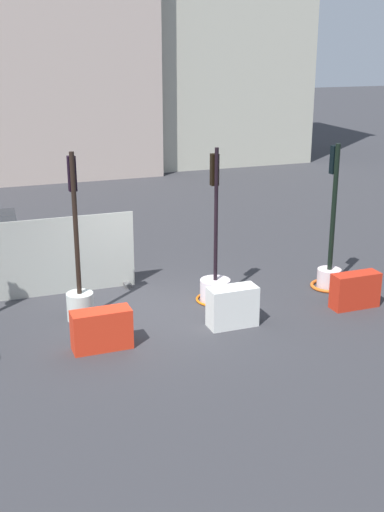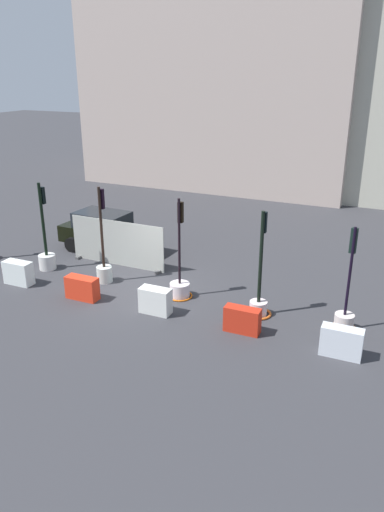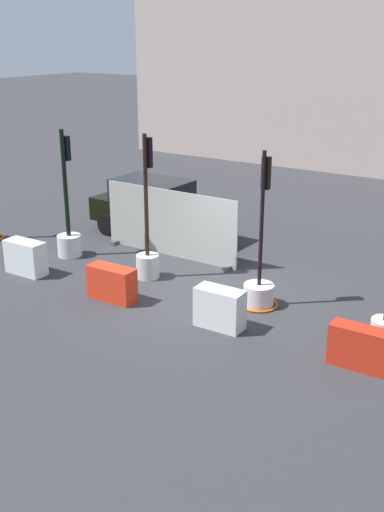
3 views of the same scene
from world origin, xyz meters
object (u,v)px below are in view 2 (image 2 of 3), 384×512
at_px(traffic_light_2, 104,263).
at_px(traffic_light_4, 259,297).
at_px(construction_barrier_3, 155,301).
at_px(construction_barrier_2, 82,288).
at_px(traffic_light_5, 345,313).
at_px(construction_barrier_4, 242,320).
at_px(traffic_light_3, 180,283).
at_px(traffic_light_1, 46,253).
at_px(car_black_sedan, 108,231).
at_px(construction_barrier_1, 18,273).
at_px(construction_barrier_5, 341,342).

relative_size(traffic_light_2, traffic_light_4, 1.04).
bearing_deg(construction_barrier_3, construction_barrier_2, -177.28).
distance_m(traffic_light_5, construction_barrier_4, 3.08).
bearing_deg(construction_barrier_2, traffic_light_3, 27.72).
xyz_separation_m(traffic_light_1, construction_barrier_4, (8.58, -1.51, -0.28)).
bearing_deg(traffic_light_4, traffic_light_2, 178.73).
distance_m(traffic_light_1, traffic_light_2, 2.75).
bearing_deg(traffic_light_5, construction_barrier_4, -152.73).
bearing_deg(car_black_sedan, traffic_light_5, -15.74).
bearing_deg(traffic_light_2, construction_barrier_2, -85.16).
xyz_separation_m(traffic_light_2, car_black_sedan, (-1.80, 2.94, 0.09)).
relative_size(traffic_light_3, construction_barrier_3, 3.40).
relative_size(traffic_light_1, construction_barrier_3, 3.35).
height_order(traffic_light_2, traffic_light_4, traffic_light_2).
bearing_deg(traffic_light_2, traffic_light_1, 177.70).
height_order(traffic_light_3, traffic_light_4, traffic_light_3).
height_order(traffic_light_2, construction_barrier_1, traffic_light_2).
bearing_deg(construction_barrier_4, traffic_light_5, 27.27).
bearing_deg(construction_barrier_4, traffic_light_4, 85.25).
bearing_deg(traffic_light_4, construction_barrier_1, -171.25).
bearing_deg(traffic_light_5, traffic_light_3, 179.96).
distance_m(traffic_light_2, construction_barrier_2, 1.57).
height_order(traffic_light_1, construction_barrier_4, traffic_light_1).
bearing_deg(traffic_light_2, construction_barrier_1, -151.85).
xyz_separation_m(construction_barrier_3, construction_barrier_5, (5.83, -0.13, 0.01)).
relative_size(traffic_light_5, construction_barrier_2, 2.84).
height_order(construction_barrier_4, construction_barrier_5, construction_barrier_5).
distance_m(construction_barrier_1, construction_barrier_2, 2.87).
relative_size(construction_barrier_3, construction_barrier_5, 0.91).
height_order(traffic_light_5, car_black_sedan, traffic_light_5).
bearing_deg(construction_barrier_5, construction_barrier_1, 179.71).
bearing_deg(construction_barrier_3, traffic_light_4, 22.58).
height_order(traffic_light_5, construction_barrier_5, traffic_light_5).
relative_size(traffic_light_2, traffic_light_3, 1.03).
bearing_deg(traffic_light_5, traffic_light_2, -179.91).
xyz_separation_m(traffic_light_3, car_black_sedan, (-4.88, 2.92, 0.31)).
bearing_deg(construction_barrier_3, traffic_light_3, 82.83).
height_order(construction_barrier_3, construction_barrier_5, construction_barrier_5).
height_order(traffic_light_4, car_black_sedan, traffic_light_4).
bearing_deg(construction_barrier_5, traffic_light_1, 171.88).
xyz_separation_m(traffic_light_4, traffic_light_5, (2.63, 0.15, -0.07)).
bearing_deg(traffic_light_3, construction_barrier_3, -97.17).
relative_size(traffic_light_5, car_black_sedan, 0.74).
bearing_deg(construction_barrier_1, traffic_light_3, 14.33).
bearing_deg(construction_barrier_1, construction_barrier_2, -1.22).
xyz_separation_m(traffic_light_1, car_black_sedan, (0.95, 2.83, 0.15)).
bearing_deg(traffic_light_3, traffic_light_2, -179.67).
height_order(traffic_light_2, construction_barrier_3, traffic_light_2).
bearing_deg(traffic_light_4, traffic_light_1, 178.40).
bearing_deg(traffic_light_3, construction_barrier_2, -152.28).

